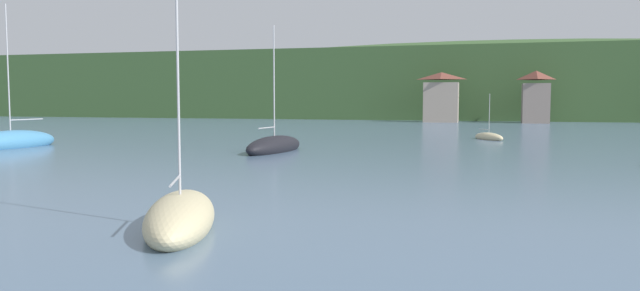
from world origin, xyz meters
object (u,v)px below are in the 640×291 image
(sailboat_far_2, at_px, (274,147))
(shore_building_westcentral, at_px, (536,98))
(sailboat_near_0, at_px, (180,218))
(sailboat_far_8, at_px, (11,142))
(shore_building_west, at_px, (441,98))
(sailboat_far_7, at_px, (489,137))

(sailboat_far_2, bearing_deg, shore_building_westcentral, -14.43)
(sailboat_near_0, xyz_separation_m, sailboat_far_2, (-6.28, 25.38, 0.04))
(sailboat_far_2, relative_size, sailboat_far_8, 0.82)
(shore_building_west, height_order, sailboat_near_0, shore_building_west)
(sailboat_far_2, xyz_separation_m, sailboat_far_8, (-21.09, -2.44, 0.07))
(sailboat_near_0, bearing_deg, sailboat_far_8, 27.60)
(sailboat_far_7, height_order, sailboat_far_8, sailboat_far_8)
(sailboat_near_0, bearing_deg, shore_building_westcentral, -32.88)
(shore_building_west, bearing_deg, sailboat_far_8, -114.67)
(shore_building_westcentral, distance_m, sailboat_far_8, 76.14)
(shore_building_west, xyz_separation_m, sailboat_far_7, (7.69, -41.88, -3.75))
(sailboat_near_0, height_order, sailboat_far_8, sailboat_far_8)
(sailboat_near_0, bearing_deg, sailboat_far_2, -8.53)
(shore_building_west, relative_size, sailboat_far_8, 0.70)
(shore_building_westcentral, xyz_separation_m, sailboat_far_2, (-22.05, -60.20, -3.64))
(sailboat_far_8, bearing_deg, shore_building_west, 161.30)
(sailboat_near_0, relative_size, sailboat_far_7, 1.84)
(shore_building_westcentral, xyz_separation_m, sailboat_far_8, (-43.14, -62.64, -3.56))
(shore_building_west, relative_size, sailboat_far_7, 1.78)
(shore_building_westcentral, height_order, sailboat_far_7, shore_building_westcentral)
(shore_building_west, height_order, sailboat_far_2, sailboat_far_2)
(shore_building_west, distance_m, sailboat_far_2, 60.07)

